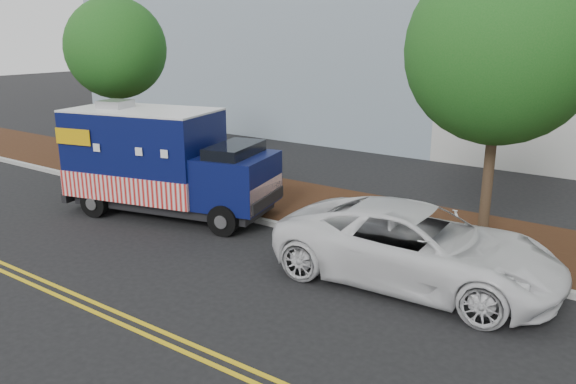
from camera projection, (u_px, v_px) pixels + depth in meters
The scene contains 10 objects.
ground at pixel (199, 229), 15.65m from camera, with size 120.00×120.00×0.00m, color black.
curb at pixel (232, 214), 16.73m from camera, with size 120.00×0.18×0.15m, color #9E9E99.
mulch_strip at pixel (274, 198), 18.38m from camera, with size 120.00×4.00×0.15m, color #32170E.
centerline_near at pixel (56, 286), 12.16m from camera, with size 120.00×0.10×0.01m, color gold.
centerline_far at pixel (45, 290), 11.96m from camera, with size 120.00×0.10×0.01m, color gold.
tree_a at pixel (116, 49), 19.88m from camera, with size 3.55×3.55×6.52m.
tree_c at pixel (501, 50), 13.07m from camera, with size 4.47×4.47×7.14m.
sign_post at pixel (194, 167), 17.64m from camera, with size 0.06×0.06×2.40m, color #473828.
food_truck at pixel (161, 164), 16.65m from camera, with size 6.69×3.68×3.35m.
white_car at pixel (416, 246), 12.13m from camera, with size 2.83×6.13×1.70m, color white.
Camera 1 is at (10.54, -10.63, 5.32)m, focal length 35.00 mm.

